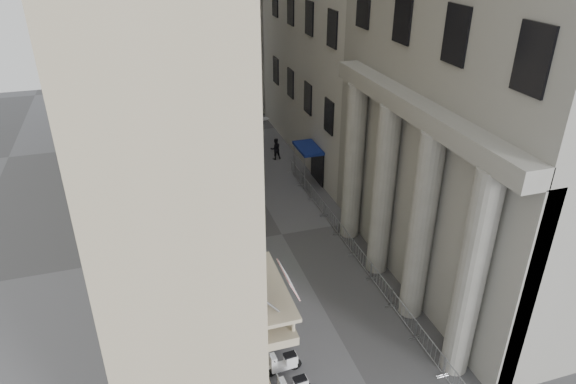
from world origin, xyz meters
name	(u,v)px	position (x,y,z in m)	size (l,w,h in m)	color
iron_fence	(221,256)	(-4.30, 18.00, 0.00)	(0.30, 28.00, 1.40)	black
blue_awning	(307,182)	(4.15, 26.00, 0.00)	(1.60, 3.00, 3.00)	navy
scooter_3	(284,372)	(-3.29, 7.98, 0.00)	(0.56, 1.40, 1.50)	white
scooter_4	(275,350)	(-3.29, 9.41, 0.00)	(0.56, 1.40, 1.50)	white
scooter_5	(267,330)	(-3.29, 10.84, 0.00)	(0.56, 1.40, 1.50)	white
scooter_6	(260,312)	(-3.29, 12.27, 0.00)	(0.56, 1.40, 1.50)	white
scooter_7	(253,295)	(-3.29, 13.70, 0.00)	(0.56, 1.40, 1.50)	white
scooter_8	(247,280)	(-3.29, 15.13, 0.00)	(0.56, 1.40, 1.50)	white
scooter_9	(242,266)	(-3.29, 16.55, 0.00)	(0.56, 1.40, 1.50)	white
scooter_10	(237,253)	(-3.29, 17.98, 0.00)	(0.56, 1.40, 1.50)	white
scooter_11	(232,241)	(-3.29, 19.41, 0.00)	(0.56, 1.40, 1.50)	white
scooter_12	(228,230)	(-3.29, 20.84, 0.00)	(0.56, 1.40, 1.50)	white
scooter_13	(223,219)	(-3.29, 22.27, 0.00)	(0.56, 1.40, 1.50)	white
barrier_1	(428,356)	(3.48, 6.89, 0.00)	(0.60, 2.40, 1.10)	#9A9CA1
barrier_2	(402,322)	(3.48, 9.39, 0.00)	(0.60, 2.40, 1.10)	#9A9CA1
barrier_3	(380,292)	(3.48, 11.89, 0.00)	(0.60, 2.40, 1.10)	#9A9CA1
barrier_4	(361,266)	(3.48, 14.39, 0.00)	(0.60, 2.40, 1.10)	#9A9CA1
barrier_5	(345,244)	(3.48, 16.89, 0.00)	(0.60, 2.40, 1.10)	#9A9CA1
barrier_6	(330,225)	(3.48, 19.39, 0.00)	(0.60, 2.40, 1.10)	#9A9CA1
barrier_7	(318,208)	(3.48, 21.89, 0.00)	(0.60, 2.40, 1.10)	#9A9CA1
barrier_8	(306,192)	(3.48, 24.39, 0.00)	(0.60, 2.40, 1.10)	#9A9CA1
barrier_9	(296,178)	(3.48, 26.89, 0.00)	(0.60, 2.40, 1.10)	#9A9CA1
security_tent	(208,141)	(-3.01, 29.25, 3.10)	(4.57, 4.57, 3.71)	white
street_lamp	(237,168)	(-2.43, 20.73, 4.48)	(2.47, 0.37, 7.57)	gray
info_kiosk	(244,254)	(-3.15, 16.55, 0.83)	(0.45, 0.81, 1.65)	black
pedestrian_a	(245,180)	(-0.91, 25.91, 0.95)	(0.69, 0.45, 1.90)	#0D1235
pedestrian_b	(276,149)	(3.00, 31.07, 0.95)	(0.92, 0.72, 1.89)	black
pedestrian_c	(228,176)	(-1.94, 27.12, 0.91)	(0.89, 0.58, 1.81)	black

